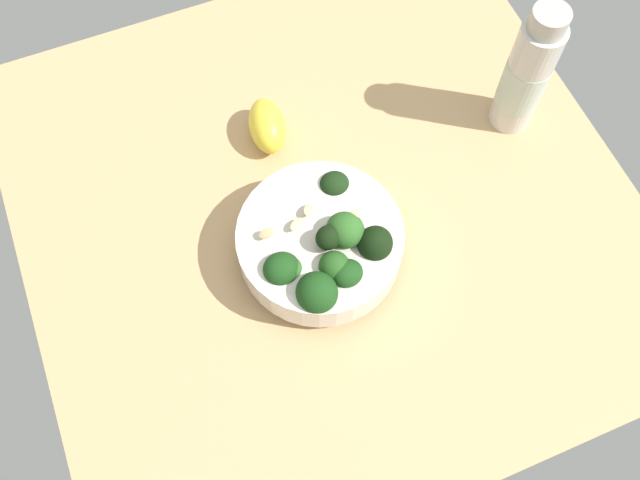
% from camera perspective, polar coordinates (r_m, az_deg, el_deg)
% --- Properties ---
extents(ground_plane, '(0.68, 0.68, 0.05)m').
position_cam_1_polar(ground_plane, '(0.82, 0.45, 2.09)').
color(ground_plane, tan).
extents(bowl_of_broccoli, '(0.18, 0.18, 0.09)m').
position_cam_1_polar(bowl_of_broccoli, '(0.73, 0.16, -0.40)').
color(bowl_of_broccoli, silver).
rests_on(bowl_of_broccoli, ground_plane).
extents(lemon_wedge, '(0.08, 0.05, 0.05)m').
position_cam_1_polar(lemon_wedge, '(0.83, -4.33, 9.27)').
color(lemon_wedge, yellow).
rests_on(lemon_wedge, ground_plane).
extents(bottle_tall, '(0.05, 0.05, 0.18)m').
position_cam_1_polar(bottle_tall, '(0.83, 16.48, 12.76)').
color(bottle_tall, beige).
rests_on(bottle_tall, ground_plane).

